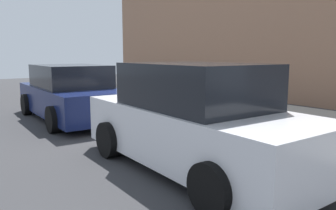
{
  "coord_description": "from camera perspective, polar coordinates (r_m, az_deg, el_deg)",
  "views": [
    {
      "loc": [
        -7.4,
        5.03,
        1.84
      ],
      "look_at": [
        -1.4,
        0.46,
        0.68
      ],
      "focal_mm": 35.52,
      "sensor_mm": 36.0,
      "label": 1
    }
  ],
  "objects": [
    {
      "name": "ground_plane",
      "position": [
        9.14,
        -3.02,
        -2.92
      ],
      "size": [
        40.0,
        40.0,
        0.0
      ],
      "primitive_type": "plane",
      "color": "#333335"
    },
    {
      "name": "fire_hydrant",
      "position": [
        10.23,
        -2.26,
        1.46
      ],
      "size": [
        0.39,
        0.21,
        0.79
      ],
      "color": "red",
      "rests_on": "sidewalk_curb"
    },
    {
      "name": "suitcase_black_1",
      "position": [
        7.67,
        12.11,
        -1.38
      ],
      "size": [
        0.42,
        0.23,
        0.82
      ],
      "color": "black",
      "rests_on": "sidewalk_curb"
    },
    {
      "name": "parked_car_navy_1",
      "position": [
        9.84,
        -16.33,
        1.87
      ],
      "size": [
        4.71,
        2.23,
        1.54
      ],
      "color": "#141E4C",
      "rests_on": "ground_plane"
    },
    {
      "name": "suitcase_navy_3",
      "position": [
        8.43,
        7.29,
        -0.83
      ],
      "size": [
        0.42,
        0.26,
        0.82
      ],
      "color": "navy",
      "rests_on": "sidewalk_curb"
    },
    {
      "name": "suitcase_red_4",
      "position": [
        8.71,
        4.67,
        -0.5
      ],
      "size": [
        0.37,
        0.21,
        0.91
      ],
      "color": "red",
      "rests_on": "sidewalk_curb"
    },
    {
      "name": "suitcase_olive_6",
      "position": [
        9.53,
        1.19,
        0.03
      ],
      "size": [
        0.37,
        0.26,
        0.72
      ],
      "color": "#59601E",
      "rests_on": "sidewalk_curb"
    },
    {
      "name": "parked_car_white_0",
      "position": [
        5.32,
        4.55,
        -2.68
      ],
      "size": [
        4.43,
        2.07,
        1.7
      ],
      "color": "silver",
      "rests_on": "ground_plane"
    },
    {
      "name": "sidewalk_curb",
      "position": [
        10.71,
        8.09,
        -0.9
      ],
      "size": [
        18.0,
        5.0,
        0.14
      ],
      "primitive_type": "cube",
      "color": "#9E9B93",
      "rests_on": "ground_plane"
    },
    {
      "name": "bollard_post",
      "position": [
        10.71,
        -4.96,
        1.35
      ],
      "size": [
        0.16,
        0.16,
        0.67
      ],
      "primitive_type": "cylinder",
      "color": "brown",
      "rests_on": "sidewalk_curb"
    },
    {
      "name": "suitcase_silver_0",
      "position": [
        7.45,
        15.75,
        -2.47
      ],
      "size": [
        0.47,
        0.24,
        0.92
      ],
      "color": "#9EA0A8",
      "rests_on": "sidewalk_curb"
    },
    {
      "name": "suitcase_teal_2",
      "position": [
        8.09,
        9.85,
        -1.18
      ],
      "size": [
        0.43,
        0.25,
        0.72
      ],
      "color": "#0F606B",
      "rests_on": "sidewalk_curb"
    },
    {
      "name": "suitcase_maroon_5",
      "position": [
        9.18,
        3.3,
        -0.24
      ],
      "size": [
        0.44,
        0.24,
        0.79
      ],
      "color": "maroon",
      "rests_on": "sidewalk_curb"
    }
  ]
}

